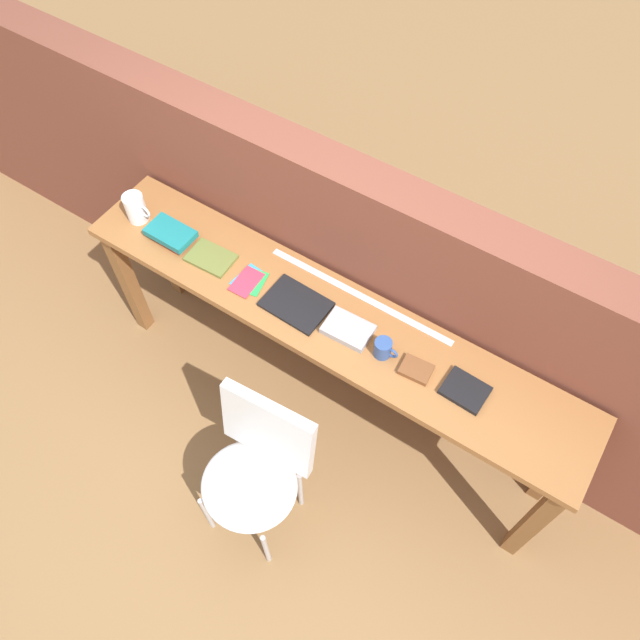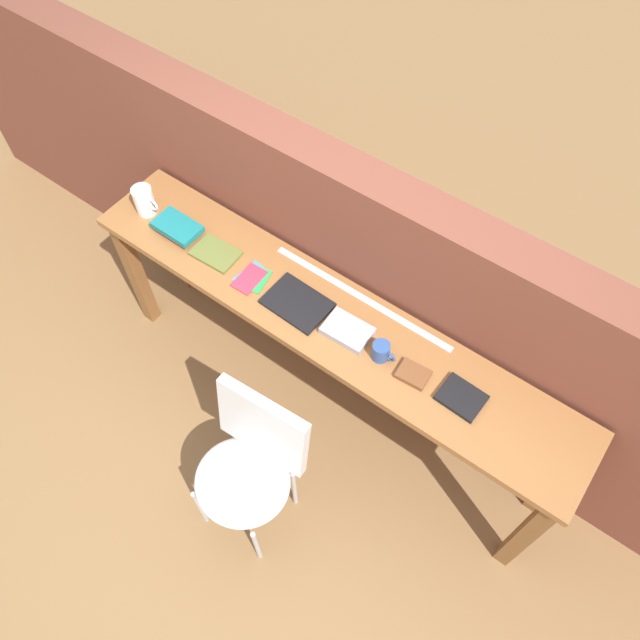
{
  "view_description": "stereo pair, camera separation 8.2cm",
  "coord_description": "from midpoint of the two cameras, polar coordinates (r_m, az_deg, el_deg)",
  "views": [
    {
      "loc": [
        0.81,
        -0.99,
        3.19
      ],
      "look_at": [
        0.0,
        0.25,
        0.9
      ],
      "focal_mm": 35.0,
      "sensor_mm": 36.0,
      "label": 1
    },
    {
      "loc": [
        0.88,
        -0.94,
        3.19
      ],
      "look_at": [
        0.0,
        0.25,
        0.9
      ],
      "focal_mm": 35.0,
      "sensor_mm": 36.0,
      "label": 2
    }
  ],
  "objects": [
    {
      "name": "pitcher_white",
      "position": [
        3.2,
        -17.21,
        9.76
      ],
      "size": [
        0.14,
        0.1,
        0.18
      ],
      "color": "white",
      "rests_on": "sideboard"
    },
    {
      "name": "mug",
      "position": [
        2.63,
        4.93,
        -2.63
      ],
      "size": [
        0.11,
        0.08,
        0.09
      ],
      "color": "#2D4C8C",
      "rests_on": "sideboard"
    },
    {
      "name": "chair_white_moulded",
      "position": [
        2.85,
        -6.71,
        -13.19
      ],
      "size": [
        0.47,
        0.48,
        0.89
      ],
      "color": "silver",
      "rests_on": "ground"
    },
    {
      "name": "leather_journal_brown",
      "position": [
        2.64,
        7.9,
        -4.53
      ],
      "size": [
        0.14,
        0.11,
        0.02
      ],
      "primitive_type": "cube",
      "rotation": [
        0.0,
        0.0,
        0.08
      ],
      "color": "brown",
      "rests_on": "sideboard"
    },
    {
      "name": "ruler_metal_back_edge",
      "position": [
        2.83,
        2.78,
        2.27
      ],
      "size": [
        0.94,
        0.03,
        0.0
      ],
      "primitive_type": "cube",
      "color": "silver",
      "rests_on": "sideboard"
    },
    {
      "name": "book_open_centre",
      "position": [
        2.79,
        -3.03,
        1.44
      ],
      "size": [
        0.29,
        0.21,
        0.02
      ],
      "primitive_type": "cube",
      "rotation": [
        0.0,
        0.0,
        -0.03
      ],
      "color": "black",
      "rests_on": "sideboard"
    },
    {
      "name": "book_stack_leftmost",
      "position": [
        3.1,
        -14.14,
        7.61
      ],
      "size": [
        0.23,
        0.15,
        0.06
      ],
      "color": "red",
      "rests_on": "sideboard"
    },
    {
      "name": "brick_wall_back",
      "position": [
        3.07,
        3.23,
        3.21
      ],
      "size": [
        6.0,
        0.2,
        1.43
      ],
      "primitive_type": "cube",
      "color": "brown",
      "rests_on": "ground"
    },
    {
      "name": "ground_plane",
      "position": [
        3.44,
        -3.02,
        -11.16
      ],
      "size": [
        40.0,
        40.0,
        0.0
      ],
      "primitive_type": "plane",
      "color": "olive"
    },
    {
      "name": "pamphlet_pile_colourful",
      "position": [
        2.89,
        -7.35,
        3.57
      ],
      "size": [
        0.15,
        0.18,
        0.01
      ],
      "color": "#3399D8",
      "rests_on": "sideboard"
    },
    {
      "name": "sideboard",
      "position": [
        2.89,
        -0.27,
        -1.05
      ],
      "size": [
        2.5,
        0.44,
        0.88
      ],
      "color": "#996033",
      "rests_on": "ground"
    },
    {
      "name": "magazine_cycling",
      "position": [
        3.0,
        -10.71,
        5.59
      ],
      "size": [
        0.22,
        0.16,
        0.02
      ],
      "primitive_type": "cube",
      "rotation": [
        0.0,
        0.0,
        0.05
      ],
      "color": "olive",
      "rests_on": "sideboard"
    },
    {
      "name": "book_repair_rightmost",
      "position": [
        2.63,
        12.26,
        -6.33
      ],
      "size": [
        0.19,
        0.15,
        0.02
      ],
      "primitive_type": "cube",
      "rotation": [
        0.0,
        0.0,
        -0.04
      ],
      "color": "black",
      "rests_on": "sideboard"
    },
    {
      "name": "book_grey_hardcover",
      "position": [
        2.71,
        1.72,
        -0.87
      ],
      "size": [
        0.21,
        0.15,
        0.03
      ],
      "primitive_type": "cube",
      "rotation": [
        0.0,
        0.0,
        0.04
      ],
      "color": "#9E9EA3",
      "rests_on": "sideboard"
    }
  ]
}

